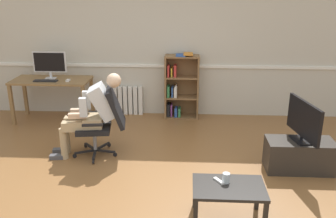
# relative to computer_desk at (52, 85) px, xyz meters

# --- Properties ---
(ground_plane) EXTENTS (18.00, 18.00, 0.00)m
(ground_plane) POSITION_rel_computer_desk_xyz_m (1.97, -2.15, -0.65)
(ground_plane) COLOR brown
(back_wall) EXTENTS (12.00, 0.13, 2.70)m
(back_wall) POSITION_rel_computer_desk_xyz_m (1.97, 0.50, 0.70)
(back_wall) COLOR beige
(back_wall) RESTS_ON ground_plane
(computer_desk) EXTENTS (1.34, 0.63, 0.76)m
(computer_desk) POSITION_rel_computer_desk_xyz_m (0.00, 0.00, 0.00)
(computer_desk) COLOR olive
(computer_desk) RESTS_ON ground_plane
(imac_monitor) EXTENTS (0.58, 0.14, 0.47)m
(imac_monitor) POSITION_rel_computer_desk_xyz_m (-0.03, 0.08, 0.38)
(imac_monitor) COLOR silver
(imac_monitor) RESTS_ON computer_desk
(keyboard) EXTENTS (0.40, 0.12, 0.02)m
(keyboard) POSITION_rel_computer_desk_xyz_m (-0.04, -0.14, 0.11)
(keyboard) COLOR black
(keyboard) RESTS_ON computer_desk
(computer_mouse) EXTENTS (0.06, 0.10, 0.03)m
(computer_mouse) POSITION_rel_computer_desk_xyz_m (0.34, -0.12, 0.12)
(computer_mouse) COLOR white
(computer_mouse) RESTS_ON computer_desk
(bookshelf) EXTENTS (0.61, 0.29, 1.19)m
(bookshelf) POSITION_rel_computer_desk_xyz_m (2.24, 0.29, -0.09)
(bookshelf) COLOR brown
(bookshelf) RESTS_ON ground_plane
(radiator) EXTENTS (0.74, 0.08, 0.53)m
(radiator) POSITION_rel_computer_desk_xyz_m (1.18, 0.39, -0.39)
(radiator) COLOR white
(radiator) RESTS_ON ground_plane
(office_chair) EXTENTS (0.77, 0.63, 0.98)m
(office_chair) POSITION_rel_computer_desk_xyz_m (1.21, -1.32, -0.12)
(office_chair) COLOR black
(office_chair) RESTS_ON ground_plane
(person_seated) EXTENTS (1.05, 0.44, 1.20)m
(person_seated) POSITION_rel_computer_desk_xyz_m (1.05, -1.35, -0.01)
(person_seated) COLOR tan
(person_seated) RESTS_ON ground_plane
(tv_stand) EXTENTS (0.87, 0.41, 0.42)m
(tv_stand) POSITION_rel_computer_desk_xyz_m (3.87, -1.64, -0.44)
(tv_stand) COLOR #2D2823
(tv_stand) RESTS_ON ground_plane
(tv_screen) EXTENTS (0.26, 0.79, 0.53)m
(tv_screen) POSITION_rel_computer_desk_xyz_m (3.87, -1.64, 0.04)
(tv_screen) COLOR black
(tv_screen) RESTS_ON tv_stand
(coffee_table) EXTENTS (0.74, 0.50, 0.40)m
(coffee_table) POSITION_rel_computer_desk_xyz_m (2.82, -2.80, -0.31)
(coffee_table) COLOR black
(coffee_table) RESTS_ON ground_plane
(drinking_glass) EXTENTS (0.08, 0.08, 0.11)m
(drinking_glass) POSITION_rel_computer_desk_xyz_m (2.80, -2.73, -0.20)
(drinking_glass) COLOR silver
(drinking_glass) RESTS_ON coffee_table
(spare_remote) EXTENTS (0.11, 0.14, 0.02)m
(spare_remote) POSITION_rel_computer_desk_xyz_m (2.73, -2.71, -0.24)
(spare_remote) COLOR white
(spare_remote) RESTS_ON coffee_table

